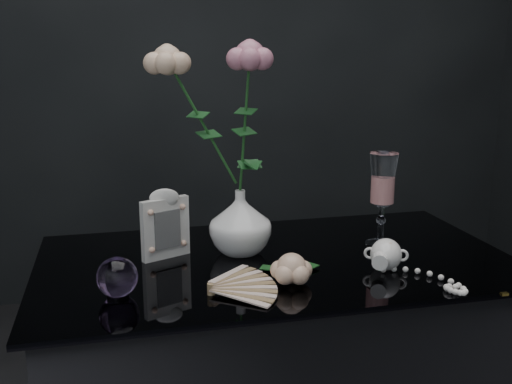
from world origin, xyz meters
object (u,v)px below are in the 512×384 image
object	(u,v)px
picture_frame	(165,223)
loose_rose	(292,269)
vase	(240,222)
wine_glass	(382,200)
pearl_jar	(386,253)
paperweight	(117,277)

from	to	relation	value
picture_frame	loose_rose	xyz separation A→B (m)	(0.23, -0.21, -0.05)
vase	wine_glass	size ratio (longest dim) A/B	0.66
loose_rose	picture_frame	bearing A→B (deg)	131.74
loose_rose	pearl_jar	distance (m)	0.22
wine_glass	vase	bearing A→B (deg)	175.97
wine_glass	loose_rose	distance (m)	0.34
paperweight	wine_glass	bearing A→B (deg)	14.95
loose_rose	pearl_jar	bearing A→B (deg)	3.84
paperweight	loose_rose	bearing A→B (deg)	-2.76
vase	pearl_jar	bearing A→B (deg)	-30.81
vase	paperweight	size ratio (longest dim) A/B	1.91
wine_glass	picture_frame	distance (m)	0.51
vase	pearl_jar	distance (m)	0.33
vase	paperweight	bearing A→B (deg)	-145.98
pearl_jar	loose_rose	bearing A→B (deg)	-145.44
wine_glass	pearl_jar	world-z (taller)	wine_glass
picture_frame	loose_rose	bearing A→B (deg)	-66.70
wine_glass	picture_frame	size ratio (longest dim) A/B	1.40
loose_rose	pearl_jar	size ratio (longest dim) A/B	0.77
paperweight	pearl_jar	xyz separation A→B (m)	(0.56, 0.02, -0.00)
pearl_jar	paperweight	bearing A→B (deg)	-152.63
wine_glass	picture_frame	world-z (taller)	wine_glass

